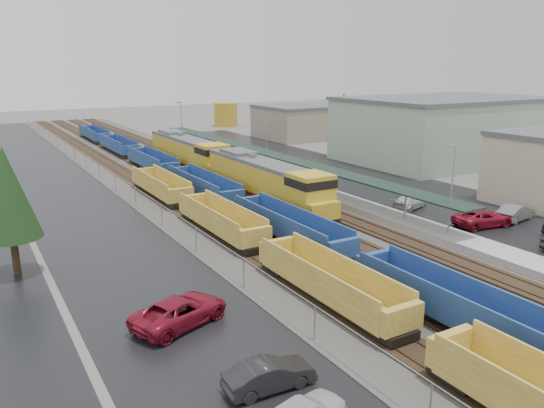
{
  "coord_description": "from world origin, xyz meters",
  "views": [
    {
      "loc": [
        -24.21,
        -8.57,
        14.06
      ],
      "look_at": [
        -0.8,
        31.16,
        2.0
      ],
      "focal_mm": 35.0,
      "sensor_mm": 36.0,
      "label": 1
    }
  ],
  "objects_px": {
    "well_string_yellow": "(329,284)",
    "parked_car_east_e": "(516,213)",
    "locomotive_lead": "(267,182)",
    "parked_car_west_c": "(180,311)",
    "parked_car_east_c": "(409,202)",
    "locomotive_trail": "(189,154)",
    "parked_car_west_b": "(269,375)",
    "well_string_blue": "(203,187)",
    "parked_car_east_b": "(483,218)",
    "storage_tank": "(226,114)"
  },
  "relations": [
    {
      "from": "well_string_yellow",
      "to": "parked_car_east_e",
      "type": "xyz_separation_m",
      "value": [
        25.59,
        5.43,
        -0.39
      ]
    },
    {
      "from": "locomotive_lead",
      "to": "parked_car_west_c",
      "type": "relative_size",
      "value": 3.8
    },
    {
      "from": "well_string_yellow",
      "to": "parked_car_east_c",
      "type": "relative_size",
      "value": 15.79
    },
    {
      "from": "parked_car_east_c",
      "to": "parked_car_east_e",
      "type": "bearing_deg",
      "value": -164.53
    },
    {
      "from": "locomotive_lead",
      "to": "parked_car_east_c",
      "type": "bearing_deg",
      "value": -33.38
    },
    {
      "from": "locomotive_trail",
      "to": "parked_car_west_b",
      "type": "bearing_deg",
      "value": -107.95
    },
    {
      "from": "locomotive_trail",
      "to": "well_string_blue",
      "type": "bearing_deg",
      "value": -106.0
    },
    {
      "from": "parked_car_east_c",
      "to": "parked_car_west_c",
      "type": "bearing_deg",
      "value": 93.1
    },
    {
      "from": "well_string_blue",
      "to": "parked_car_west_b",
      "type": "height_order",
      "value": "well_string_blue"
    },
    {
      "from": "parked_car_west_b",
      "to": "parked_car_east_b",
      "type": "bearing_deg",
      "value": -64.94
    },
    {
      "from": "well_string_blue",
      "to": "parked_car_west_b",
      "type": "distance_m",
      "value": 36.42
    },
    {
      "from": "parked_car_east_e",
      "to": "parked_car_east_c",
      "type": "bearing_deg",
      "value": 24.68
    },
    {
      "from": "storage_tank",
      "to": "parked_car_east_c",
      "type": "bearing_deg",
      "value": -102.34
    },
    {
      "from": "parked_car_west_c",
      "to": "parked_car_east_c",
      "type": "relative_size",
      "value": 1.22
    },
    {
      "from": "locomotive_trail",
      "to": "well_string_yellow",
      "type": "distance_m",
      "value": 43.26
    },
    {
      "from": "locomotive_lead",
      "to": "parked_car_east_b",
      "type": "height_order",
      "value": "locomotive_lead"
    },
    {
      "from": "parked_car_west_c",
      "to": "parked_car_east_e",
      "type": "xyz_separation_m",
      "value": [
        34.5,
        3.57,
        -0.02
      ]
    },
    {
      "from": "well_string_blue",
      "to": "parked_car_west_b",
      "type": "xyz_separation_m",
      "value": [
        -11.69,
        -34.49,
        -0.48
      ]
    },
    {
      "from": "well_string_blue",
      "to": "parked_car_west_b",
      "type": "bearing_deg",
      "value": -108.73
    },
    {
      "from": "parked_car_east_b",
      "to": "parked_car_east_c",
      "type": "relative_size",
      "value": 1.16
    },
    {
      "from": "locomotive_lead",
      "to": "parked_car_west_c",
      "type": "xyz_separation_m",
      "value": [
        -16.91,
        -19.63,
        -1.82
      ]
    },
    {
      "from": "locomotive_trail",
      "to": "parked_car_east_b",
      "type": "distance_m",
      "value": 39.13
    },
    {
      "from": "parked_car_west_b",
      "to": "parked_car_west_c",
      "type": "relative_size",
      "value": 0.73
    },
    {
      "from": "parked_car_west_c",
      "to": "parked_car_east_e",
      "type": "distance_m",
      "value": 34.69
    },
    {
      "from": "parked_car_west_b",
      "to": "well_string_blue",
      "type": "bearing_deg",
      "value": -15.63
    },
    {
      "from": "well_string_blue",
      "to": "parked_car_east_c",
      "type": "xyz_separation_m",
      "value": [
        16.04,
        -14.98,
        -0.49
      ]
    },
    {
      "from": "well_string_blue",
      "to": "parked_car_east_b",
      "type": "distance_m",
      "value": 28.65
    },
    {
      "from": "well_string_blue",
      "to": "locomotive_lead",
      "type": "bearing_deg",
      "value": -60.42
    },
    {
      "from": "locomotive_trail",
      "to": "parked_car_west_c",
      "type": "xyz_separation_m",
      "value": [
        -16.91,
        -40.63,
        -1.82
      ]
    },
    {
      "from": "well_string_yellow",
      "to": "parked_car_west_b",
      "type": "relative_size",
      "value": 17.86
    },
    {
      "from": "locomotive_lead",
      "to": "parked_car_east_e",
      "type": "xyz_separation_m",
      "value": [
        17.59,
        -16.06,
        -1.84
      ]
    },
    {
      "from": "parked_car_west_c",
      "to": "storage_tank",
      "type": "bearing_deg",
      "value": -47.29
    },
    {
      "from": "parked_car_west_c",
      "to": "parked_car_east_b",
      "type": "xyz_separation_m",
      "value": [
        30.31,
        3.92,
        -0.03
      ]
    },
    {
      "from": "well_string_blue",
      "to": "parked_car_west_c",
      "type": "xyz_separation_m",
      "value": [
        -12.91,
        -26.68,
        -0.37
      ]
    },
    {
      "from": "locomotive_trail",
      "to": "well_string_yellow",
      "type": "relative_size",
      "value": 0.29
    },
    {
      "from": "well_string_blue",
      "to": "parked_car_west_c",
      "type": "distance_m",
      "value": 29.64
    },
    {
      "from": "well_string_blue",
      "to": "parked_car_east_e",
      "type": "relative_size",
      "value": 25.37
    },
    {
      "from": "parked_car_west_b",
      "to": "parked_car_west_c",
      "type": "xyz_separation_m",
      "value": [
        -1.22,
        7.81,
        0.11
      ]
    },
    {
      "from": "parked_car_east_c",
      "to": "parked_car_east_b",
      "type": "bearing_deg",
      "value": 171.05
    },
    {
      "from": "parked_car_west_b",
      "to": "parked_car_east_b",
      "type": "xyz_separation_m",
      "value": [
        29.1,
        11.73,
        0.08
      ]
    },
    {
      "from": "well_string_yellow",
      "to": "parked_car_west_c",
      "type": "bearing_deg",
      "value": 168.22
    },
    {
      "from": "parked_car_west_b",
      "to": "parked_car_east_c",
      "type": "height_order",
      "value": "parked_car_west_b"
    },
    {
      "from": "locomotive_lead",
      "to": "parked_car_west_b",
      "type": "distance_m",
      "value": 31.67
    },
    {
      "from": "storage_tank",
      "to": "parked_car_west_c",
      "type": "height_order",
      "value": "storage_tank"
    },
    {
      "from": "locomotive_trail",
      "to": "well_string_blue",
      "type": "height_order",
      "value": "locomotive_trail"
    },
    {
      "from": "parked_car_east_b",
      "to": "parked_car_east_e",
      "type": "bearing_deg",
      "value": -85.42
    },
    {
      "from": "locomotive_lead",
      "to": "locomotive_trail",
      "type": "bearing_deg",
      "value": 90.0
    },
    {
      "from": "storage_tank",
      "to": "parked_car_east_b",
      "type": "bearing_deg",
      "value": -100.37
    },
    {
      "from": "parked_car_east_e",
      "to": "locomotive_lead",
      "type": "bearing_deg",
      "value": 37.92
    },
    {
      "from": "well_string_yellow",
      "to": "parked_car_west_c",
      "type": "xyz_separation_m",
      "value": [
        -8.91,
        1.86,
        -0.37
      ]
    }
  ]
}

